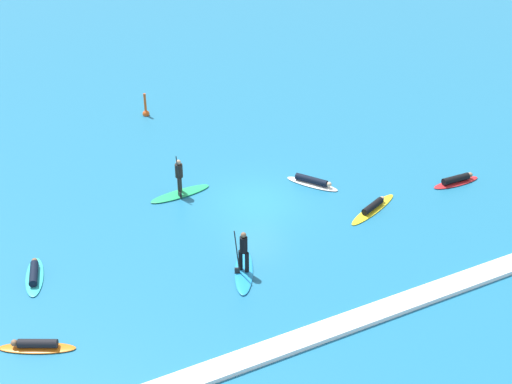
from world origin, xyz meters
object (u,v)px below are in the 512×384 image
surfer_on_red_board (457,180)px  surfer_on_yellow_board (373,207)px  surfer_on_blue_board (244,264)px  surfer_on_white_board (312,182)px  marker_buoy (146,111)px  surfer_on_orange_board (36,346)px  surfer_on_green_board (180,186)px  surfer_on_teal_board (34,275)px

surfer_on_red_board → surfer_on_yellow_board: size_ratio=0.77×
surfer_on_red_board → surfer_on_blue_board: (-11.90, -1.65, 0.25)m
surfer_on_white_board → marker_buoy: (-4.27, 10.81, 0.11)m
surfer_on_red_board → surfer_on_orange_board: 20.16m
surfer_on_green_board → surfer_on_white_board: size_ratio=1.21×
surfer_on_orange_board → surfer_on_yellow_board: surfer_on_orange_board is taller
surfer_on_green_board → surfer_on_orange_board: (-8.15, -7.22, -0.29)m
surfer_on_orange_board → surfer_on_yellow_board: (15.20, 2.13, -0.02)m
surfer_on_green_board → marker_buoy: (1.55, 8.84, -0.17)m
surfer_on_blue_board → marker_buoy: (1.58, 15.42, -0.15)m
surfer_on_blue_board → surfer_on_yellow_board: 7.24m
surfer_on_red_board → surfer_on_orange_board: size_ratio=0.96×
surfer_on_green_board → surfer_on_orange_board: size_ratio=1.15×
surfer_on_white_board → marker_buoy: marker_buoy is taller
surfer_on_blue_board → surfer_on_teal_board: 8.03m
surfer_on_white_board → surfer_on_yellow_board: (1.24, -3.12, -0.03)m
surfer_on_yellow_board → surfer_on_green_board: bearing=121.0°
surfer_on_blue_board → surfer_on_teal_board: bearing=-87.4°
surfer_on_red_board → surfer_on_teal_board: surfer_on_red_board is taller
surfer_on_red_board → surfer_on_green_board: (-11.88, 4.92, 0.27)m
marker_buoy → surfer_on_yellow_board: bearing=-68.4°
surfer_on_white_board → surfer_on_orange_board: size_ratio=0.96×
surfer_on_red_board → surfer_on_blue_board: surfer_on_blue_board is taller
surfer_on_yellow_board → marker_buoy: 14.98m
surfer_on_teal_board → surfer_on_orange_board: bearing=-176.6°
surfer_on_teal_board → marker_buoy: (8.86, 12.05, 0.11)m
surfer_on_teal_board → surfer_on_blue_board: bearing=-99.6°
surfer_on_blue_board → surfer_on_white_board: bearing=155.6°
surfer_on_blue_board → surfer_on_teal_board: surfer_on_blue_board is taller
surfer_on_teal_board → marker_buoy: bearing=-21.2°
surfer_on_yellow_board → marker_buoy: size_ratio=2.34×
surfer_on_blue_board → surfer_on_white_board: (5.84, 4.60, -0.25)m
surfer_on_white_board → surfer_on_teal_board: bearing=-118.4°
surfer_on_blue_board → surfer_on_teal_board: size_ratio=1.14×
surfer_on_orange_board → marker_buoy: bearing=-93.6°
surfer_on_green_board → surfer_on_yellow_board: 8.70m
surfer_on_red_board → surfer_on_green_board: size_ratio=0.84×
surfer_on_blue_board → surfer_on_teal_board: (-7.29, 3.36, -0.26)m
surfer_on_teal_board → surfer_on_yellow_board: 14.49m
surfer_on_white_board → surfer_on_orange_board: (-13.96, -5.25, -0.01)m
surfer_on_green_board → surfer_on_yellow_board: surfer_on_green_board is taller
surfer_on_blue_board → surfer_on_yellow_board: bearing=129.2°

